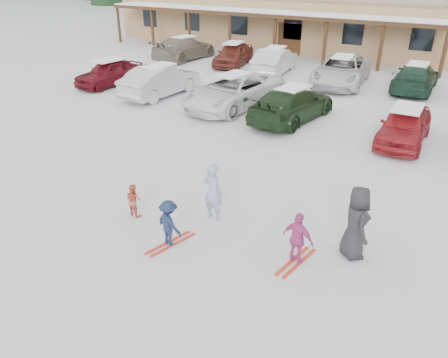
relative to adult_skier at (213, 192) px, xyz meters
The scene contains 18 objects.
ground 1.00m from the adult_skier, 115.94° to the right, with size 160.00×160.00×0.00m, color white.
adult_skier is the anchor object (origin of this frame).
toddler_red 2.22m from the adult_skier, 154.15° to the right, with size 0.46×0.36×0.94m, color #CC543C.
child_navy 1.63m from the adult_skier, 100.05° to the right, with size 0.79×0.45×1.22m, color #162341.
skis_child_navy 1.80m from the adult_skier, 100.05° to the right, with size 0.20×1.40×0.03m, color red.
child_magenta 2.79m from the adult_skier, 14.63° to the right, with size 0.78×0.32×1.33m, color #C03D88.
skis_child_magenta 2.90m from the adult_skier, 14.63° to the right, with size 0.20×1.40×0.03m, color red.
bystander_dark 3.73m from the adult_skier, ahead, with size 0.89×0.58×1.82m, color #252527.
parked_car_0 15.40m from the adult_skier, 143.64° to the left, with size 1.66×4.13×1.41m, color maroon.
parked_car_1 12.40m from the adult_skier, 134.26° to the left, with size 1.66×4.75×1.56m, color #BDBCC2.
parked_car_2 10.10m from the adult_skier, 116.14° to the left, with size 2.61×5.66×1.57m, color white.
parked_car_3 8.79m from the adult_skier, 98.68° to the left, with size 2.05×5.03×1.46m, color #1B3219.
parked_car_4 9.05m from the adult_skier, 67.99° to the left, with size 1.65×4.11×1.40m, color maroon.
parked_car_7 21.40m from the adult_skier, 127.08° to the left, with size 2.17×5.34×1.55m, color gray.
parked_car_8 19.28m from the adult_skier, 117.65° to the left, with size 1.75×4.34×1.48m, color maroon.
parked_car_9 17.40m from the adult_skier, 109.04° to the left, with size 1.64×4.70×1.55m, color silver.
parked_car_10 15.88m from the adult_skier, 94.72° to the left, with size 2.60×5.63×1.57m, color silver.
parked_car_11 16.67m from the adult_skier, 81.33° to the left, with size 2.02×4.97×1.44m, color #1A3A28.
Camera 1 is at (5.65, -8.14, 6.34)m, focal length 35.00 mm.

